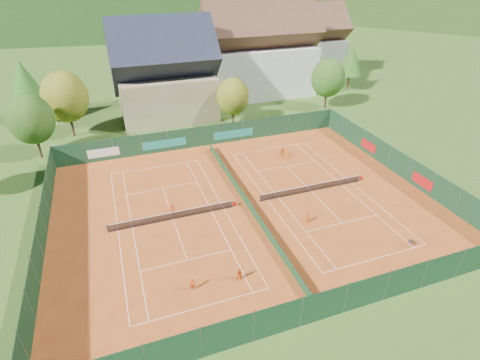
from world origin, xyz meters
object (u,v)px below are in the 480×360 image
at_px(hotel_block_b, 304,46).
at_px(player_right_near, 308,218).
at_px(player_left_mid, 240,275).
at_px(hotel_block_a, 259,55).
at_px(player_left_far, 172,210).
at_px(chalet, 165,76).
at_px(player_left_near, 192,284).
at_px(player_right_far_a, 287,154).
at_px(ball_hopper, 411,242).
at_px(player_right_far_b, 282,152).

bearing_deg(hotel_block_b, player_right_near, -117.26).
relative_size(hotel_block_b, player_left_mid, 13.81).
height_order(hotel_block_a, player_left_far, hotel_block_a).
bearing_deg(chalet, hotel_block_a, 17.53).
bearing_deg(chalet, player_left_mid, -91.98).
xyz_separation_m(player_left_near, player_left_far, (0.39, 10.50, 0.16)).
xyz_separation_m(chalet, hotel_block_b, (33.00, 14.00, -0.01)).
xyz_separation_m(hotel_block_a, player_left_mid, (-20.39, -46.24, -6.76)).
xyz_separation_m(chalet, player_right_near, (7.71, -35.09, -6.02)).
bearing_deg(hotel_block_b, player_right_far_a, -120.54).
bearing_deg(player_left_near, player_right_near, 1.77).
xyz_separation_m(hotel_block_b, player_right_far_a, (-20.97, -35.53, -5.95)).
relative_size(hotel_block_b, player_left_near, 14.02).
bearing_deg(player_right_far_a, ball_hopper, 101.68).
height_order(player_left_far, player_right_far_a, player_left_far).
bearing_deg(player_left_far, hotel_block_a, -105.98).
distance_m(player_left_far, player_right_near, 13.86).
bearing_deg(player_right_far_a, player_left_near, 50.22).
xyz_separation_m(chalet, player_right_far_a, (12.03, -21.53, -5.96)).
relative_size(chalet, player_left_mid, 12.95).
bearing_deg(hotel_block_a, player_left_far, -124.04).
height_order(player_left_far, player_right_far_b, player_left_far).
distance_m(player_right_near, player_right_far_b, 14.93).
distance_m(player_left_far, player_right_far_a, 18.75).
distance_m(hotel_block_b, player_right_near, 55.55).
height_order(hotel_block_b, ball_hopper, hotel_block_b).
relative_size(player_left_mid, player_right_near, 1.04).
height_order(player_right_near, player_right_far_a, player_right_far_a).
distance_m(player_right_far_a, player_right_far_b, 0.90).
bearing_deg(player_left_far, player_left_near, 105.95).
bearing_deg(hotel_block_a, ball_hopper, -94.92).
height_order(player_left_mid, player_left_far, player_left_far).
distance_m(hotel_block_b, player_right_far_a, 41.68).
height_order(hotel_block_b, player_right_near, hotel_block_b).
xyz_separation_m(hotel_block_a, ball_hopper, (-4.10, -47.59, -6.83)).
height_order(hotel_block_a, player_left_mid, hotel_block_a).
xyz_separation_m(hotel_block_a, player_right_near, (-11.29, -41.09, -6.78)).
bearing_deg(player_left_mid, hotel_block_a, 81.10).
height_order(chalet, player_right_near, chalet).
relative_size(hotel_block_a, player_left_near, 17.53).
relative_size(ball_hopper, player_right_near, 0.66).
relative_size(player_left_far, player_right_far_b, 1.22).
height_order(hotel_block_a, player_right_near, hotel_block_a).
bearing_deg(player_right_near, player_left_far, 102.95).
bearing_deg(chalet, ball_hopper, -70.29).
height_order(ball_hopper, player_right_near, player_right_near).
distance_m(chalet, ball_hopper, 44.59).
bearing_deg(player_right_far_a, hotel_block_a, -100.65).
height_order(player_left_near, player_left_mid, player_left_mid).
relative_size(player_left_near, player_left_mid, 0.99).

